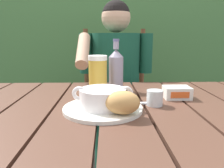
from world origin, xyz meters
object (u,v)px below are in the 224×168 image
Objects in this scene: bread_roll at (123,102)px; water_glass_small at (155,98)px; soup_bowl at (103,97)px; person_eating at (116,79)px; chair_near_diner at (115,100)px; beer_bottle at (116,69)px; butter_tub at (177,92)px; beer_glass at (98,75)px; serving_plate at (103,108)px; table_knife at (136,103)px.

bread_roll is 0.18m from water_glass_small.
person_eating is at bearing 83.88° from soup_bowl.
water_glass_small is (0.13, 0.12, -0.02)m from bread_roll.
beer_bottle is at bearing -91.86° from chair_near_diner.
soup_bowl is 1.98× the size of butter_tub.
beer_glass is 2.85× the size of water_glass_small.
bread_roll is at bearing -90.97° from person_eating.
water_glass_small is at bearing 13.77° from soup_bowl.
beer_bottle is at bearing 78.38° from serving_plate.
water_glass_small is at bearing 43.16° from bread_roll.
water_glass_small is (0.21, -0.18, -0.06)m from beer_glass.
beer_bottle reaches higher than butter_tub.
beer_glass is 0.10m from beer_bottle.
soup_bowl is at bearing 130.60° from bread_roll.
beer_glass is at bearing -101.82° from person_eating.
beer_glass is (-0.10, -0.68, 0.32)m from chair_near_diner.
bread_roll is at bearing -90.94° from chair_near_diner.
serving_plate is 2.37× the size of bread_roll.
bread_roll is 1.94× the size of water_glass_small.
serving_plate is 0.24m from beer_glass.
chair_near_diner is 0.76m from beer_glass.
water_glass_small reaches higher than serving_plate.
serving_plate is at bearing -166.23° from water_glass_small.
table_knife is (-0.18, -0.08, -0.02)m from butter_tub.
serving_plate is 0.33m from butter_tub.
water_glass_small is (0.11, -0.86, 0.26)m from chair_near_diner.
chair_near_diner is 0.88m from table_knife.
butter_tub is at bearing -68.16° from person_eating.
person_eating is 0.61m from butter_tub.
soup_bowl is 0.20m from water_glass_small.
water_glass_small is 0.07m from table_knife.
table_knife is at bearing -48.57° from beer_glass.
beer_glass is 0.29m from water_glass_small.
soup_bowl is 0.33m from butter_tub.
person_eating is 20.68× the size of water_glass_small.
beer_bottle is at bearing 78.38° from soup_bowl.
serving_plate is at bearing -94.96° from chair_near_diner.
bread_roll is 0.15m from table_knife.
person_eating is at bearing 87.65° from beer_bottle.
soup_bowl is at bearing -96.12° from person_eating.
table_knife is at bearing -85.87° from person_eating.
soup_bowl is at bearing 14.04° from serving_plate.
person_eating is at bearing 99.83° from water_glass_small.
beer_glass is at bearing -145.75° from beer_bottle.
bread_roll is 0.67× the size of table_knife.
chair_near_diner is 0.95m from soup_bowl.
beer_glass is at bearing 139.77° from water_glass_small.
beer_bottle is at bearing 106.01° from table_knife.
beer_bottle is (0.06, 0.28, 0.06)m from soup_bowl.
soup_bowl reaches higher than water_glass_small.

